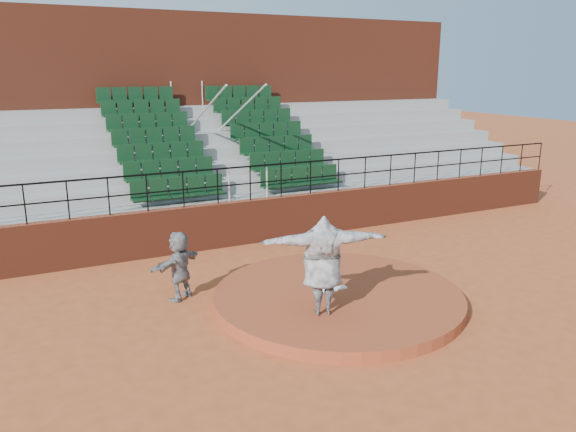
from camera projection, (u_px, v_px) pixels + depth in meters
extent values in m
plane|color=#AC4F27|center=(338.00, 302.00, 12.47)|extent=(90.00, 90.00, 0.00)
cylinder|color=#983F22|center=(338.00, 297.00, 12.44)|extent=(5.50, 5.50, 0.25)
cube|color=white|center=(334.00, 289.00, 12.53)|extent=(0.60, 0.15, 0.03)
cube|color=maroon|center=(251.00, 221.00, 16.65)|extent=(24.00, 0.30, 1.30)
cylinder|color=black|center=(250.00, 166.00, 16.23)|extent=(24.00, 0.05, 0.05)
cylinder|color=black|center=(250.00, 183.00, 16.35)|extent=(24.00, 0.04, 0.04)
cylinder|color=black|center=(25.00, 204.00, 13.79)|extent=(0.04, 0.04, 1.00)
cylinder|color=black|center=(68.00, 200.00, 14.22)|extent=(0.04, 0.04, 1.00)
cylinder|color=black|center=(109.00, 197.00, 14.65)|extent=(0.04, 0.04, 1.00)
cylinder|color=black|center=(147.00, 193.00, 15.07)|extent=(0.04, 0.04, 1.00)
cylinder|color=black|center=(183.00, 190.00, 15.50)|extent=(0.04, 0.04, 1.00)
cylinder|color=black|center=(218.00, 186.00, 15.93)|extent=(0.04, 0.04, 1.00)
cylinder|color=black|center=(250.00, 183.00, 16.35)|extent=(0.04, 0.04, 1.00)
cylinder|color=black|center=(281.00, 180.00, 16.78)|extent=(0.04, 0.04, 1.00)
cylinder|color=black|center=(311.00, 178.00, 17.21)|extent=(0.04, 0.04, 1.00)
cylinder|color=black|center=(338.00, 175.00, 17.64)|extent=(0.04, 0.04, 1.00)
cylinder|color=black|center=(365.00, 173.00, 18.06)|extent=(0.04, 0.04, 1.00)
cylinder|color=black|center=(390.00, 170.00, 18.49)|extent=(0.04, 0.04, 1.00)
cylinder|color=black|center=(415.00, 168.00, 18.92)|extent=(0.04, 0.04, 1.00)
cylinder|color=black|center=(438.00, 166.00, 19.34)|extent=(0.04, 0.04, 1.00)
cylinder|color=black|center=(460.00, 164.00, 19.77)|extent=(0.04, 0.04, 1.00)
cylinder|color=black|center=(481.00, 162.00, 20.20)|extent=(0.04, 0.04, 1.00)
cylinder|color=black|center=(502.00, 160.00, 20.62)|extent=(0.04, 0.04, 1.00)
cylinder|color=black|center=(521.00, 158.00, 21.05)|extent=(0.04, 0.04, 1.00)
cylinder|color=black|center=(540.00, 156.00, 21.48)|extent=(0.04, 0.04, 1.00)
cube|color=gray|center=(244.00, 217.00, 17.14)|extent=(24.00, 0.85, 1.30)
cube|color=black|center=(179.00, 191.00, 16.05)|extent=(2.75, 0.48, 0.72)
cube|color=black|center=(301.00, 179.00, 17.74)|extent=(2.75, 0.48, 0.72)
cube|color=gray|center=(234.00, 205.00, 17.83)|extent=(24.00, 0.85, 1.70)
cube|color=black|center=(170.00, 172.00, 16.69)|extent=(2.75, 0.48, 0.72)
cube|color=black|center=(289.00, 163.00, 18.38)|extent=(2.75, 0.48, 0.72)
cube|color=gray|center=(224.00, 193.00, 18.52)|extent=(24.00, 0.85, 2.10)
cube|color=black|center=(162.00, 155.00, 17.33)|extent=(2.75, 0.48, 0.72)
cube|color=black|center=(278.00, 147.00, 19.02)|extent=(2.75, 0.48, 0.72)
cube|color=gray|center=(216.00, 183.00, 19.21)|extent=(24.00, 0.85, 2.50)
cube|color=black|center=(155.00, 139.00, 17.97)|extent=(2.75, 0.48, 0.72)
cube|color=black|center=(268.00, 133.00, 19.65)|extent=(2.75, 0.48, 0.72)
cube|color=gray|center=(208.00, 173.00, 19.89)|extent=(24.00, 0.85, 2.90)
cube|color=black|center=(148.00, 124.00, 18.60)|extent=(2.75, 0.48, 0.72)
cube|color=black|center=(258.00, 120.00, 20.29)|extent=(2.75, 0.48, 0.72)
cube|color=gray|center=(200.00, 164.00, 20.58)|extent=(24.00, 0.85, 3.30)
cube|color=black|center=(142.00, 110.00, 19.24)|extent=(2.75, 0.48, 0.72)
cube|color=black|center=(249.00, 107.00, 20.93)|extent=(2.75, 0.48, 0.72)
cube|color=gray|center=(193.00, 156.00, 21.27)|extent=(24.00, 0.85, 3.70)
cube|color=black|center=(136.00, 97.00, 19.88)|extent=(2.75, 0.48, 0.72)
cube|color=black|center=(240.00, 95.00, 21.56)|extent=(2.75, 0.48, 0.72)
cylinder|color=silver|center=(196.00, 120.00, 18.41)|extent=(0.06, 5.97, 2.46)
cylinder|color=silver|center=(230.00, 119.00, 18.92)|extent=(0.06, 5.97, 2.46)
cube|color=maroon|center=(177.00, 107.00, 22.51)|extent=(24.00, 3.00, 7.10)
imported|color=black|center=(323.00, 265.00, 11.08)|extent=(2.60, 1.36, 2.04)
imported|color=black|center=(180.00, 265.00, 12.49)|extent=(1.48, 1.16, 1.57)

